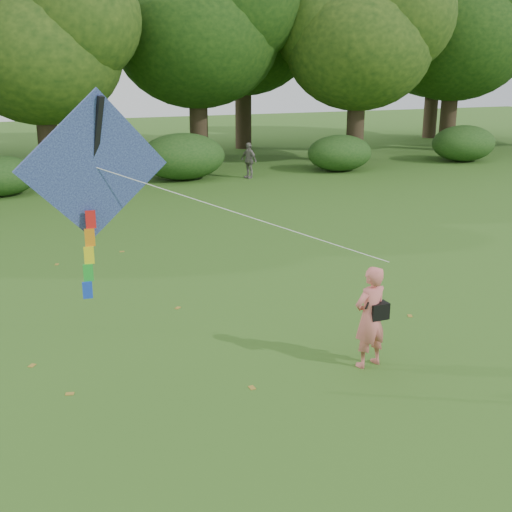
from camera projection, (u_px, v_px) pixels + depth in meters
name	position (u px, v px, depth m)	size (l,w,h in m)	color
ground	(328.00, 389.00, 9.33)	(100.00, 100.00, 0.00)	#265114
man_kite_flyer	(370.00, 317.00, 9.83)	(0.59, 0.39, 1.62)	#D96B66
bystander_right	(249.00, 160.00, 26.39)	(0.86, 0.36, 1.47)	gray
crossbody_bag	(378.00, 310.00, 9.82)	(0.43, 0.20, 0.68)	black
flying_kite	(95.00, 171.00, 8.83)	(5.14, 1.59, 2.98)	#24389F
tree_line	(119.00, 39.00, 28.60)	(54.70, 15.30, 9.48)	#3A2D1E
shrub_band	(91.00, 165.00, 24.42)	(39.15, 3.22, 1.88)	#264919
fallen_leaves	(209.00, 302.00, 12.70)	(10.51, 10.50, 0.01)	olive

